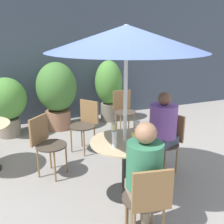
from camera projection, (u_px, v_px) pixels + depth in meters
The scene contains 18 objects.
ground_plane at pixel (118, 206), 3.08m from camera, with size 20.00×20.00×0.00m, color gray.
storefront_wall at pixel (55, 54), 5.67m from camera, with size 10.00×0.06×3.00m.
cafe_table_near at pixel (125, 154), 3.16m from camera, with size 0.83×0.83×0.71m.
bistro_chair_0 at pixel (148, 198), 2.36m from camera, with size 0.43×0.45×0.85m.
bistro_chair_1 at pixel (168, 137), 3.71m from camera, with size 0.47×0.46×0.85m.
bistro_chair_2 at pixel (86, 121), 4.41m from camera, with size 0.49×0.48×0.85m.
bistro_chair_3 at pixel (123, 108), 5.16m from camera, with size 0.43×0.44×0.85m.
bistro_chair_4 at pixel (46, 140), 3.63m from camera, with size 0.49×0.49×0.85m.
seated_person_0 at pixel (144, 171), 2.44m from camera, with size 0.34×0.38×1.20m.
seated_person_1 at pixel (162, 127), 3.56m from camera, with size 0.44×0.42×1.20m.
beer_glass_0 at pixel (135, 140), 2.90m from camera, with size 0.07×0.07×0.20m.
beer_glass_1 at pixel (137, 129), 3.22m from camera, with size 0.06×0.06×0.20m.
beer_glass_2 at pixel (114, 130), 3.25m from camera, with size 0.07×0.07×0.16m.
beer_glass_3 at pixel (115, 139), 2.92m from camera, with size 0.06×0.06×0.19m.
potted_plant_0 at pixel (6, 102), 4.96m from camera, with size 0.76×0.76×1.15m.
potted_plant_1 at pixel (57, 91), 5.33m from camera, with size 0.81×0.81×1.39m.
potted_plant_2 at pixel (109, 86), 5.83m from camera, with size 0.61×0.61×1.37m.
umbrella at pixel (126, 39), 2.76m from camera, with size 1.74×1.74×2.03m.
Camera 1 is at (-1.06, -2.39, 1.96)m, focal length 42.00 mm.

